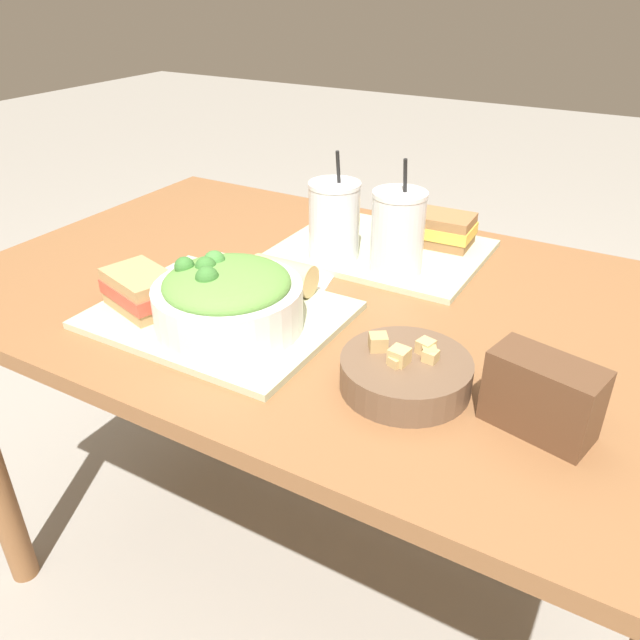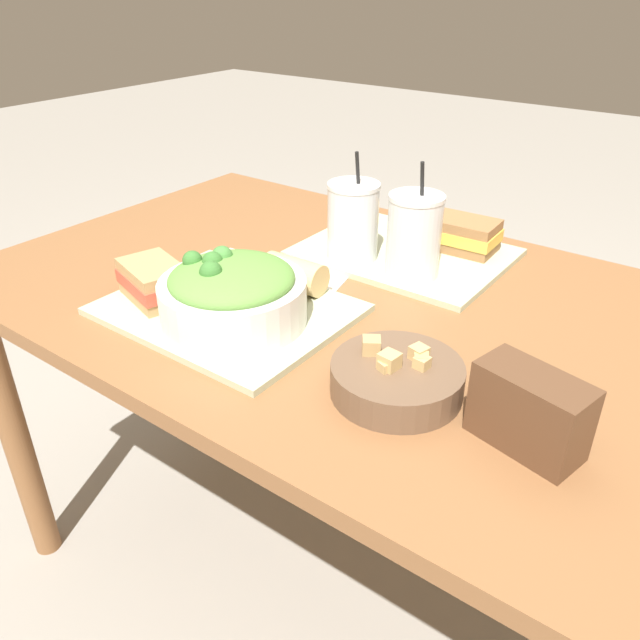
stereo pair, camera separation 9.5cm
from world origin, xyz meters
TOP-DOWN VIEW (x-y plane):
  - ground_plane at (0.00, 0.00)m, footprint 12.00×12.00m
  - dining_table at (0.00, 0.00)m, footprint 1.35×0.86m
  - tray_near at (-0.10, -0.18)m, footprint 0.40×0.31m
  - tray_far at (0.02, 0.21)m, footprint 0.40×0.31m
  - salad_bowl at (-0.06, -0.21)m, footprint 0.24×0.24m
  - soup_bowl at (0.25, -0.21)m, footprint 0.18×0.18m
  - sandwich_near at (-0.22, -0.23)m, footprint 0.15×0.12m
  - baguette_near at (-0.05, -0.06)m, footprint 0.12×0.06m
  - sandwich_far at (0.11, 0.29)m, footprint 0.14×0.10m
  - baguette_far at (0.02, 0.33)m, footprint 0.10×0.07m
  - drink_cup_dark at (-0.05, 0.12)m, footprint 0.10×0.10m
  - drink_cup_red at (0.09, 0.12)m, footprint 0.10×0.10m
  - chip_bag at (0.43, -0.21)m, footprint 0.15×0.10m
  - napkin_folded at (-0.08, 0.02)m, footprint 0.18×0.14m

SIDE VIEW (x-z plane):
  - ground_plane at x=0.00m, z-range 0.00..0.00m
  - dining_table at x=0.00m, z-range 0.28..1.03m
  - napkin_folded at x=-0.08m, z-range 0.75..0.76m
  - tray_near at x=-0.10m, z-range 0.75..0.77m
  - tray_far at x=0.02m, z-range 0.75..0.77m
  - soup_bowl at x=0.25m, z-range 0.75..0.81m
  - baguette_near at x=-0.05m, z-range 0.77..0.82m
  - baguette_far at x=0.02m, z-range 0.77..0.82m
  - sandwich_far at x=0.11m, z-range 0.77..0.83m
  - sandwich_near at x=-0.22m, z-range 0.77..0.83m
  - chip_bag at x=0.43m, z-range 0.75..0.86m
  - salad_bowl at x=-0.06m, z-range 0.76..0.88m
  - drink_cup_dark at x=-0.05m, z-range 0.73..0.94m
  - drink_cup_red at x=0.09m, z-range 0.73..0.95m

